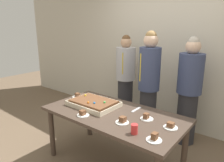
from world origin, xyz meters
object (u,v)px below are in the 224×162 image
object	(u,v)px
plated_slice_near_right	(77,96)
plated_slice_center_back	(154,138)
plated_slice_center_front	(171,126)
cake_server_utensil	(136,110)
person_striped_tie_right	(149,85)
plated_slice_far_right	(83,114)
plated_slice_near_left	(122,121)
drink_cup_nearest	(134,129)
person_serving_front	(189,91)
party_table	(113,119)
person_green_shirt_behind	(125,79)
plated_slice_far_left	(147,117)
sheet_cake	(93,103)

from	to	relation	value
plated_slice_near_right	plated_slice_center_back	world-z (taller)	plated_slice_center_back
plated_slice_center_front	cake_server_utensil	xyz separation A→B (m)	(-0.54, 0.19, -0.02)
plated_slice_near_right	person_striped_tie_right	xyz separation A→B (m)	(0.80, 0.73, 0.14)
plated_slice_center_back	person_striped_tie_right	xyz separation A→B (m)	(-0.67, 1.11, 0.14)
plated_slice_far_right	cake_server_utensil	distance (m)	0.68
plated_slice_near_left	drink_cup_nearest	bearing A→B (deg)	-27.47
plated_slice_center_front	plated_slice_near_left	bearing A→B (deg)	-154.95
drink_cup_nearest	person_striped_tie_right	world-z (taller)	person_striped_tie_right
plated_slice_far_right	person_serving_front	distance (m)	1.64
party_table	person_striped_tie_right	bearing A→B (deg)	88.21
plated_slice_near_left	person_striped_tie_right	distance (m)	1.03
person_serving_front	person_green_shirt_behind	world-z (taller)	person_serving_front
party_table	plated_slice_center_back	bearing A→B (deg)	-21.11
plated_slice_near_left	cake_server_utensil	distance (m)	0.42
plated_slice_near_left	plated_slice_near_right	distance (m)	1.06
plated_slice_near_left	plated_slice_far_right	world-z (taller)	plated_slice_near_left
plated_slice_near_right	drink_cup_nearest	xyz separation A→B (m)	(1.26, -0.39, 0.03)
party_table	plated_slice_center_back	distance (m)	0.76
plated_slice_near_left	plated_slice_far_left	distance (m)	0.30
plated_slice_near_right	plated_slice_center_front	size ratio (longest dim) A/B	1.00
plated_slice_center_front	person_serving_front	bearing A→B (deg)	99.75
person_striped_tie_right	person_serving_front	bearing A→B (deg)	145.76
plated_slice_far_left	plated_slice_center_front	bearing A→B (deg)	-5.04
plated_slice_center_back	plated_slice_center_front	bearing A→B (deg)	86.64
person_green_shirt_behind	party_table	bearing A→B (deg)	14.60
person_green_shirt_behind	person_striped_tie_right	size ratio (longest dim) A/B	0.95
plated_slice_far_left	plated_slice_center_back	distance (m)	0.46
plated_slice_far_right	person_striped_tie_right	size ratio (longest dim) A/B	0.09
drink_cup_nearest	party_table	bearing A→B (deg)	150.09
plated_slice_far_right	party_table	bearing A→B (deg)	52.31
drink_cup_nearest	plated_slice_center_front	bearing A→B (deg)	55.28
plated_slice_center_back	person_green_shirt_behind	xyz separation A→B (m)	(-1.34, 1.44, 0.08)
sheet_cake	plated_slice_center_back	distance (m)	1.09
party_table	person_striped_tie_right	size ratio (longest dim) A/B	1.02
party_table	cake_server_utensil	size ratio (longest dim) A/B	8.75
sheet_cake	drink_cup_nearest	world-z (taller)	same
plated_slice_near_right	plated_slice_far_left	world-z (taller)	plated_slice_far_left
plated_slice_far_right	plated_slice_center_back	size ratio (longest dim) A/B	1.00
party_table	plated_slice_far_left	bearing A→B (deg)	11.66
party_table	plated_slice_far_left	distance (m)	0.44
cake_server_utensil	person_green_shirt_behind	world-z (taller)	person_green_shirt_behind
plated_slice_near_right	person_striped_tie_right	distance (m)	1.09
person_serving_front	cake_server_utensil	bearing A→B (deg)	16.36
party_table	cake_server_utensil	xyz separation A→B (m)	(0.18, 0.25, 0.09)
party_table	drink_cup_nearest	distance (m)	0.58
person_striped_tie_right	plated_slice_center_front	bearing A→B (deg)	66.23
party_table	person_green_shirt_behind	size ratio (longest dim) A/B	1.08
plated_slice_center_back	person_striped_tie_right	world-z (taller)	person_striped_tie_right
plated_slice_near_right	plated_slice_center_front	xyz separation A→B (m)	(1.49, -0.05, 0.00)
plated_slice_far_left	person_serving_front	xyz separation A→B (m)	(0.12, 1.06, 0.08)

